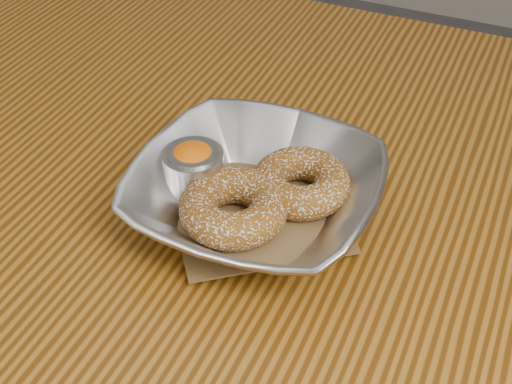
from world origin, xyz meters
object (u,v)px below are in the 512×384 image
at_px(donut_back, 301,183).
at_px(donut_front, 234,207).
at_px(ramekin, 194,169).
at_px(serving_bowl, 256,195).
at_px(table, 269,266).

bearing_deg(donut_back, donut_front, -125.72).
bearing_deg(ramekin, donut_front, -26.79).
xyz_separation_m(serving_bowl, donut_front, (-0.01, -0.02, 0.00)).
bearing_deg(table, donut_front, -98.52).
distance_m(donut_front, ramekin, 0.06).
distance_m(serving_bowl, donut_front, 0.03).
xyz_separation_m(table, donut_back, (0.03, -0.00, 0.12)).
relative_size(donut_back, ramekin, 1.61).
bearing_deg(donut_back, serving_bowl, -131.52).
bearing_deg(serving_bowl, table, 93.00).
bearing_deg(ramekin, donut_back, 17.94).
distance_m(table, donut_back, 0.13).
xyz_separation_m(table, serving_bowl, (0.00, -0.04, 0.13)).
xyz_separation_m(serving_bowl, donut_back, (0.03, 0.03, -0.00)).
bearing_deg(donut_front, table, 81.48).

